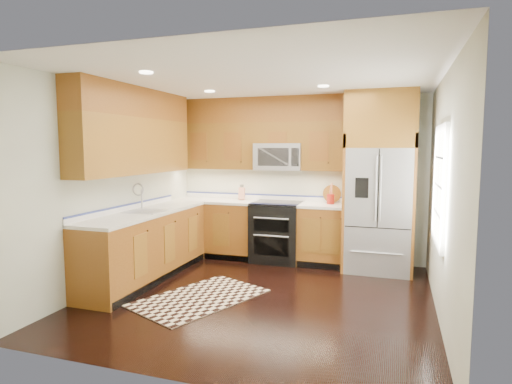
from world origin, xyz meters
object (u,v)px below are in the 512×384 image
(rug, at_px, (200,298))
(knife_block, at_px, (242,194))
(refrigerator, at_px, (379,182))
(utensil_crock, at_px, (331,197))
(range, at_px, (277,232))

(rug, relative_size, knife_block, 6.03)
(refrigerator, bearing_deg, utensil_crock, 170.36)
(range, bearing_deg, utensil_crock, 5.80)
(knife_block, bearing_deg, rug, -83.80)
(refrigerator, relative_size, rug, 1.68)
(knife_block, bearing_deg, range, -12.80)
(range, bearing_deg, knife_block, 167.20)
(range, xyz_separation_m, refrigerator, (1.55, -0.04, 0.83))
(refrigerator, xyz_separation_m, rug, (-1.97, -1.91, -1.30))
(range, distance_m, utensil_crock, 1.02)
(rug, xyz_separation_m, utensil_crock, (1.25, 2.03, 1.05))
(range, relative_size, rug, 0.61)
(refrigerator, relative_size, utensil_crock, 7.95)
(rug, distance_m, utensil_crock, 2.60)
(knife_block, height_order, utensil_crock, utensil_crock)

